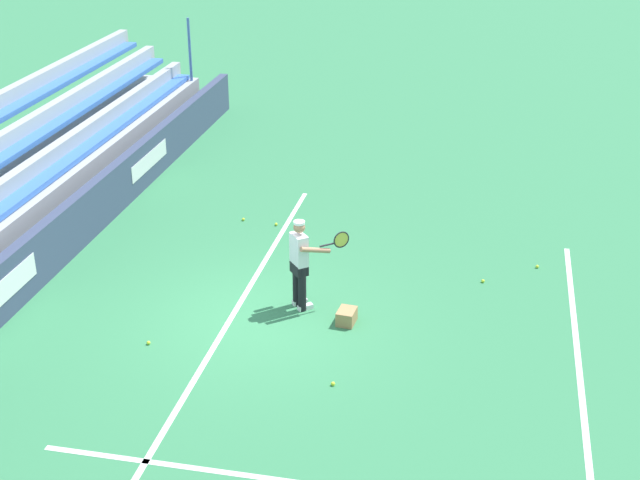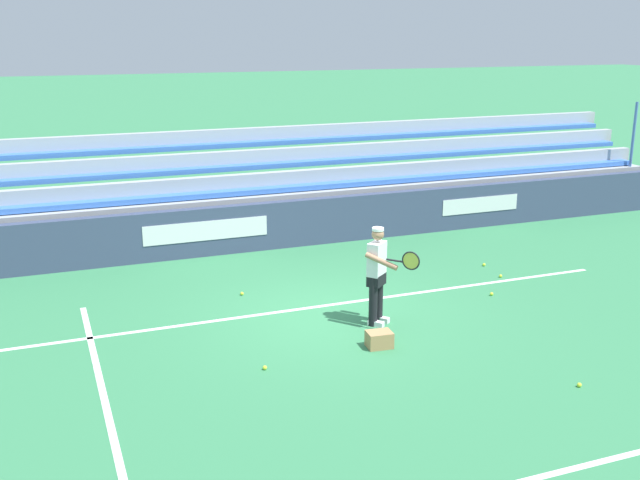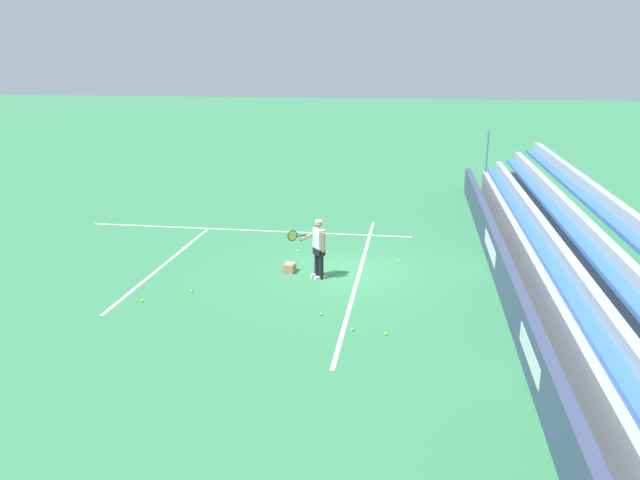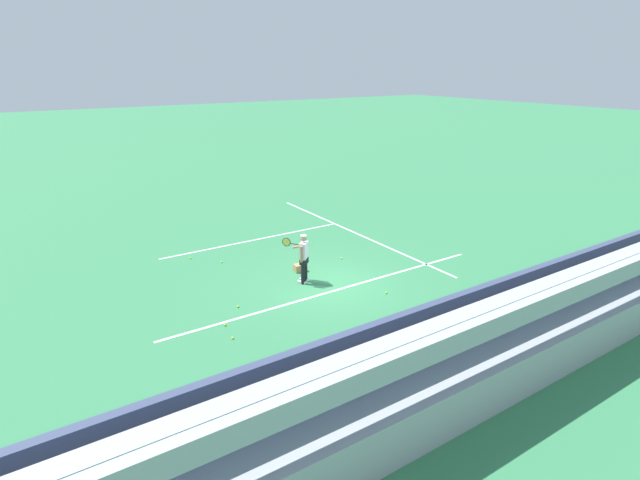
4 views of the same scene
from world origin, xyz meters
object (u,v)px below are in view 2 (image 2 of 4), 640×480
at_px(tennis_ball_stray_back, 484,265).
at_px(tennis_ball_on_baseline, 265,368).
at_px(tennis_player, 378,275).
at_px(tennis_ball_toward_net, 492,294).
at_px(tennis_ball_far_right, 242,294).
at_px(tennis_ball_by_box, 579,385).
at_px(tennis_ball_far_left, 501,276).
at_px(ball_box_cardboard, 379,339).

xyz_separation_m(tennis_ball_stray_back, tennis_ball_on_baseline, (5.92, 3.18, 0.00)).
height_order(tennis_player, tennis_ball_toward_net, tennis_player).
bearing_deg(tennis_ball_far_right, tennis_ball_stray_back, 178.79).
relative_size(tennis_ball_on_baseline, tennis_ball_far_right, 1.00).
bearing_deg(tennis_ball_stray_back, tennis_ball_by_box, 70.29).
relative_size(tennis_ball_on_baseline, tennis_ball_far_left, 1.00).
height_order(tennis_player, tennis_ball_far_left, tennis_player).
distance_m(tennis_player, tennis_ball_far_right, 3.00).
bearing_deg(tennis_ball_toward_net, tennis_ball_on_baseline, 17.07).
distance_m(tennis_player, ball_box_cardboard, 1.25).
height_order(tennis_ball_stray_back, tennis_ball_toward_net, same).
distance_m(tennis_ball_stray_back, tennis_ball_on_baseline, 6.72).
relative_size(tennis_ball_stray_back, tennis_ball_on_baseline, 1.00).
height_order(tennis_player, tennis_ball_by_box, tennis_player).
bearing_deg(tennis_player, tennis_ball_toward_net, -169.54).
relative_size(tennis_ball_toward_net, tennis_ball_far_right, 1.00).
relative_size(tennis_player, tennis_ball_toward_net, 25.98).
distance_m(ball_box_cardboard, tennis_ball_far_right, 3.45).
distance_m(tennis_ball_toward_net, tennis_ball_far_left, 1.17).
xyz_separation_m(tennis_ball_on_baseline, tennis_ball_toward_net, (-5.01, -1.54, 0.00)).
bearing_deg(tennis_ball_stray_back, tennis_player, 30.86).
bearing_deg(tennis_ball_far_left, tennis_player, 21.35).
bearing_deg(tennis_ball_far_right, tennis_ball_far_left, 170.29).
bearing_deg(tennis_ball_on_baseline, tennis_ball_stray_back, -151.74).
distance_m(tennis_ball_on_baseline, tennis_ball_toward_net, 5.25).
relative_size(ball_box_cardboard, tennis_ball_far_right, 6.06).
height_order(tennis_ball_stray_back, tennis_ball_by_box, same).
xyz_separation_m(tennis_ball_on_baseline, tennis_ball_far_right, (-0.56, -3.30, 0.00)).
distance_m(ball_box_cardboard, tennis_ball_on_baseline, 1.96).
relative_size(tennis_player, tennis_ball_far_right, 25.98).
bearing_deg(tennis_player, tennis_ball_far_right, -51.53).
bearing_deg(tennis_ball_on_baseline, tennis_ball_toward_net, -162.93).
xyz_separation_m(tennis_player, tennis_ball_far_left, (-3.45, -1.35, -0.86)).
height_order(tennis_ball_on_baseline, tennis_ball_toward_net, same).
bearing_deg(tennis_ball_toward_net, tennis_ball_stray_back, -118.88).
xyz_separation_m(tennis_ball_stray_back, tennis_ball_far_right, (5.36, -0.11, 0.00)).
height_order(tennis_ball_toward_net, tennis_ball_by_box, same).
bearing_deg(tennis_ball_on_baseline, tennis_player, -155.96).
distance_m(tennis_ball_far_right, tennis_ball_far_left, 5.32).
height_order(ball_box_cardboard, tennis_ball_far_right, ball_box_cardboard).
xyz_separation_m(tennis_ball_toward_net, tennis_ball_by_box, (1.01, 3.71, 0.00)).
distance_m(tennis_player, tennis_ball_stray_back, 4.25).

